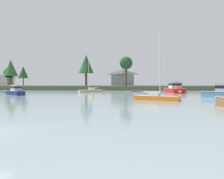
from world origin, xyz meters
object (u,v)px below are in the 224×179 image
Objects in this scene: cruiser_navy at (16,92)px; mooring_buoy_green at (127,91)px; cruiser_red at (175,90)px; dinghy_white at (173,91)px; dinghy_teal at (7,92)px; dinghy_maroon at (135,91)px; sailboat_sand at (91,92)px; mooring_buoy_yellow at (92,97)px; sailboat_orange at (156,99)px.

cruiser_navy is 36.05m from mooring_buoy_green.
dinghy_white is at bearing 79.61° from cruiser_red.
cruiser_red is 18.54m from mooring_buoy_green.
dinghy_teal is 37.52m from mooring_buoy_green.
cruiser_navy is 13.16× the size of mooring_buoy_green.
mooring_buoy_green is (-13.33, 12.87, -0.59)m from cruiser_red.
cruiser_red is 3.41× the size of dinghy_maroon.
sailboat_sand reaches higher than mooring_buoy_yellow.
cruiser_navy is 12.46× the size of mooring_buoy_yellow.
dinghy_maroon reaches higher than dinghy_teal.
mooring_buoy_yellow is at bearing -35.96° from dinghy_teal.
cruiser_navy is 16.69m from dinghy_teal.
dinghy_white and mooring_buoy_green have the same top height.
cruiser_navy is at bearing -134.34° from mooring_buoy_green.
sailboat_orange is 39.78m from dinghy_white.
cruiser_red is 20.10× the size of mooring_buoy_yellow.
sailboat_orange is 22.09× the size of mooring_buoy_green.
mooring_buoy_green is (35.36, 12.56, -0.04)m from dinghy_teal.
dinghy_maroon is at bearing 92.34° from sailboat_orange.
sailboat_sand is 15.29m from mooring_buoy_green.
dinghy_white is at bearing 56.24° from mooring_buoy_yellow.
cruiser_red reaches higher than dinghy_teal.
dinghy_white is 13.12m from dinghy_maroon.
sailboat_orange reaches higher than mooring_buoy_yellow.
sailboat_orange reaches higher than cruiser_red.
sailboat_orange is at bearing -106.68° from dinghy_white.
cruiser_navy is at bearing 156.89° from sailboat_orange.
dinghy_teal is at bearing -160.45° from mooring_buoy_green.
cruiser_navy is (-40.85, -25.55, 0.44)m from dinghy_white.
sailboat_orange reaches higher than dinghy_teal.
dinghy_white is 1.12× the size of dinghy_maroon.
sailboat_sand is 24.58m from dinghy_teal.
dinghy_maroon is 6.22× the size of mooring_buoy_green.
cruiser_navy is 40.64m from cruiser_red.
cruiser_red is at bearing 70.33° from sailboat_orange.
mooring_buoy_yellow is (18.64, -7.67, -0.48)m from cruiser_navy.
dinghy_teal is at bearing 146.92° from sailboat_orange.
mooring_buoy_green is (6.55, 33.45, -0.00)m from mooring_buoy_yellow.
cruiser_red is 48.69m from dinghy_teal.
dinghy_white is at bearing 32.03° from cruiser_navy.
cruiser_navy is at bearing 157.65° from mooring_buoy_yellow.
cruiser_navy is 2.11× the size of dinghy_maroon.
mooring_buoy_yellow is at bearing -101.08° from mooring_buoy_green.
sailboat_sand is at bearing -158.28° from dinghy_white.
cruiser_navy reaches higher than dinghy_teal.
dinghy_maroon is 3.89m from mooring_buoy_green.
cruiser_navy is 0.62× the size of cruiser_red.
dinghy_maroon is at bearing -169.04° from dinghy_white.
mooring_buoy_green is (-15.65, 0.23, -0.04)m from dinghy_white.
dinghy_teal is 6.56× the size of mooring_buoy_yellow.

